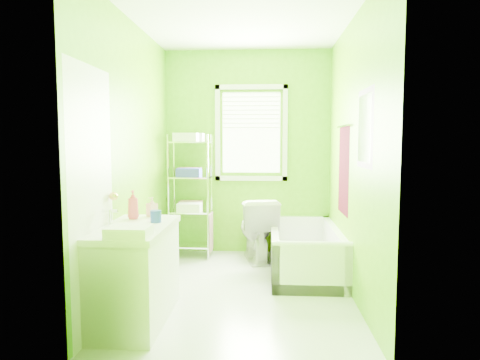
# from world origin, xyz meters

# --- Properties ---
(ground) EXTENTS (2.90, 2.90, 0.00)m
(ground) POSITION_xyz_m (0.00, 0.00, 0.00)
(ground) COLOR silver
(ground) RESTS_ON ground
(room_envelope) EXTENTS (2.14, 2.94, 2.62)m
(room_envelope) POSITION_xyz_m (0.00, 0.00, 1.55)
(room_envelope) COLOR #59A608
(room_envelope) RESTS_ON ground
(window) EXTENTS (0.92, 0.05, 1.22)m
(window) POSITION_xyz_m (0.05, 1.42, 1.61)
(window) COLOR white
(window) RESTS_ON ground
(door) EXTENTS (0.09, 0.80, 2.00)m
(door) POSITION_xyz_m (-1.04, -1.00, 1.00)
(door) COLOR white
(door) RESTS_ON ground
(right_wall_decor) EXTENTS (0.04, 1.48, 1.17)m
(right_wall_decor) POSITION_xyz_m (1.04, -0.02, 1.32)
(right_wall_decor) COLOR #440713
(right_wall_decor) RESTS_ON ground
(bathtub) EXTENTS (0.75, 1.60, 0.52)m
(bathtub) POSITION_xyz_m (0.68, 0.62, 0.16)
(bathtub) COLOR white
(bathtub) RESTS_ON ground
(toilet) EXTENTS (0.58, 0.83, 0.77)m
(toilet) POSITION_xyz_m (0.13, 1.06, 0.39)
(toilet) COLOR white
(toilet) RESTS_ON ground
(vanity) EXTENTS (0.53, 1.03, 1.03)m
(vanity) POSITION_xyz_m (-0.80, -0.77, 0.42)
(vanity) COLOR white
(vanity) RESTS_ON ground
(wire_shelf_unit) EXTENTS (0.53, 0.42, 1.55)m
(wire_shelf_unit) POSITION_xyz_m (-0.69, 1.17, 0.94)
(wire_shelf_unit) COLOR silver
(wire_shelf_unit) RESTS_ON ground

